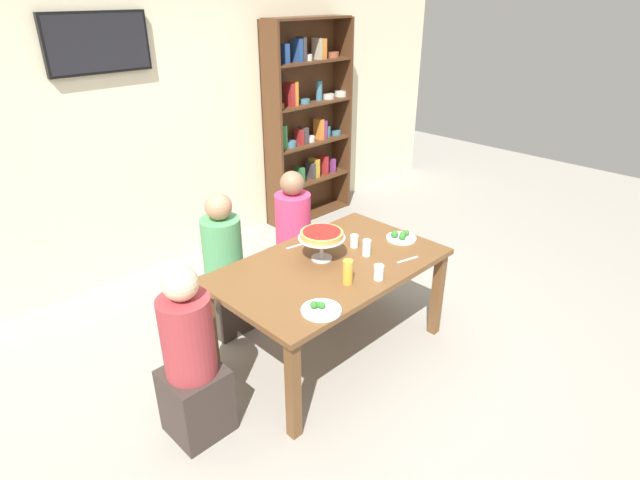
{
  "coord_description": "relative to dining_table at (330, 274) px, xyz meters",
  "views": [
    {
      "loc": [
        -2.27,
        -2.18,
        2.47
      ],
      "look_at": [
        0.0,
        0.1,
        0.89
      ],
      "focal_mm": 28.87,
      "sensor_mm": 36.0,
      "label": 1
    }
  ],
  "objects": [
    {
      "name": "deep_dish_pizza_stand",
      "position": [
        0.01,
        0.09,
        0.26
      ],
      "size": [
        0.33,
        0.33,
        0.22
      ],
      "color": "silver",
      "rests_on": "dining_table"
    },
    {
      "name": "salad_plate_spare",
      "position": [
        0.27,
        0.34,
        0.1
      ],
      "size": [
        0.21,
        0.21,
        0.06
      ],
      "color": "white",
      "rests_on": "dining_table"
    },
    {
      "name": "salad_plate_far_diner",
      "position": [
        0.67,
        -0.11,
        0.11
      ],
      "size": [
        0.23,
        0.23,
        0.07
      ],
      "color": "white",
      "rests_on": "dining_table"
    },
    {
      "name": "diner_far_right",
      "position": [
        0.35,
        0.77,
        -0.16
      ],
      "size": [
        0.34,
        0.34,
        1.15
      ],
      "rotation": [
        0.0,
        0.0,
        -1.57
      ],
      "color": "#382D28",
      "rests_on": "ground_plane"
    },
    {
      "name": "television",
      "position": [
        -0.47,
        2.11,
        1.43
      ],
      "size": [
        0.84,
        0.05,
        0.46
      ],
      "color": "black"
    },
    {
      "name": "ground_plane",
      "position": [
        0.0,
        0.0,
        -0.65
      ],
      "size": [
        12.0,
        12.0,
        0.0
      ],
      "primitive_type": "plane",
      "color": "gray"
    },
    {
      "name": "cutlery_knife_near",
      "position": [
        0.43,
        -0.35,
        0.09
      ],
      "size": [
        0.18,
        0.06,
        0.0
      ],
      "primitive_type": "cube",
      "rotation": [
        0.0,
        0.0,
        -0.25
      ],
      "color": "silver",
      "rests_on": "dining_table"
    },
    {
      "name": "water_glass_clear_far",
      "position": [
        0.08,
        -0.37,
        0.14
      ],
      "size": [
        0.07,
        0.07,
        0.1
      ],
      "primitive_type": "cylinder",
      "color": "white",
      "rests_on": "dining_table"
    },
    {
      "name": "diner_far_left",
      "position": [
        -0.36,
        0.78,
        -0.16
      ],
      "size": [
        0.34,
        0.34,
        1.15
      ],
      "rotation": [
        0.0,
        0.0,
        -1.57
      ],
      "color": "#382D28",
      "rests_on": "ground_plane"
    },
    {
      "name": "water_glass_clear_near",
      "position": [
        0.32,
        0.06,
        0.13
      ],
      "size": [
        0.06,
        0.06,
        0.09
      ],
      "primitive_type": "cylinder",
      "color": "white",
      "rests_on": "dining_table"
    },
    {
      "name": "salad_plate_near_diner",
      "position": [
        -0.46,
        -0.37,
        0.1
      ],
      "size": [
        0.24,
        0.24,
        0.06
      ],
      "color": "white",
      "rests_on": "dining_table"
    },
    {
      "name": "beer_glass_amber_tall",
      "position": [
        -0.11,
        -0.26,
        0.17
      ],
      "size": [
        0.07,
        0.07,
        0.17
      ],
      "primitive_type": "cylinder",
      "color": "gold",
      "rests_on": "dining_table"
    },
    {
      "name": "cutlery_fork_near",
      "position": [
        0.02,
        0.37,
        0.09
      ],
      "size": [
        0.18,
        0.05,
        0.0
      ],
      "primitive_type": "cube",
      "rotation": [
        0.0,
        0.0,
        2.94
      ],
      "color": "silver",
      "rests_on": "dining_table"
    },
    {
      "name": "diner_head_west",
      "position": [
        -1.13,
        0.02,
        -0.16
      ],
      "size": [
        0.34,
        0.34,
        1.15
      ],
      "color": "#382D28",
      "rests_on": "ground_plane"
    },
    {
      "name": "rear_partition",
      "position": [
        0.0,
        2.2,
        0.75
      ],
      "size": [
        8.0,
        0.12,
        2.8
      ],
      "primitive_type": "cube",
      "color": "beige",
      "rests_on": "ground_plane"
    },
    {
      "name": "bookshelf",
      "position": [
        1.69,
        2.01,
        0.47
      ],
      "size": [
        1.14,
        0.3,
        2.21
      ],
      "color": "#4C2D19",
      "rests_on": "ground_plane"
    },
    {
      "name": "dining_table",
      "position": [
        0.0,
        0.0,
        0.0
      ],
      "size": [
        1.62,
        0.98,
        0.74
      ],
      "color": "brown",
      "rests_on": "ground_plane"
    },
    {
      "name": "water_glass_clear_spare",
      "position": [
        0.28,
        -0.1,
        0.15
      ],
      "size": [
        0.06,
        0.06,
        0.12
      ],
      "primitive_type": "cylinder",
      "color": "white",
      "rests_on": "dining_table"
    }
  ]
}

